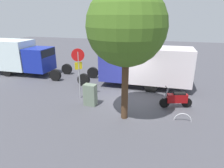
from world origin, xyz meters
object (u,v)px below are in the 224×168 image
bike_rack_hoop (182,121)px  box_truck_far (18,56)px  street_tree (126,27)px  box_truck_near (145,65)px  motorcycle (177,99)px  utility_cabinet (90,95)px  stop_sign (79,66)px

bike_rack_hoop → box_truck_far: bearing=-19.8°
box_truck_far → street_tree: street_tree is taller
box_truck_near → box_truck_far: 10.88m
box_truck_near → motorcycle: size_ratio=4.45×
utility_cabinet → street_tree: bearing=157.2°
motorcycle → stop_sign: 5.93m
box_truck_far → utility_cabinet: box_truck_far is taller
street_tree → utility_cabinet: bearing=-22.8°
motorcycle → bike_rack_hoop: motorcycle is taller
box_truck_far → bike_rack_hoop: 14.23m
box_truck_near → bike_rack_hoop: 5.27m
box_truck_near → street_tree: street_tree is taller
box_truck_near → stop_sign: stop_sign is taller
motorcycle → stop_sign: (5.72, 0.20, 1.54)m
stop_sign → utility_cabinet: size_ratio=2.48×
box_truck_near → box_truck_far: (10.88, -0.38, 0.02)m
motorcycle → stop_sign: stop_sign is taller
stop_sign → bike_rack_hoop: stop_sign is taller
box_truck_near → stop_sign: size_ratio=2.55×
box_truck_near → street_tree: bearing=84.6°
box_truck_far → utility_cabinet: 9.40m
box_truck_near → street_tree: (0.40, 4.83, 2.83)m
stop_sign → bike_rack_hoop: size_ratio=3.63×
utility_cabinet → motorcycle: bearing=-168.2°
box_truck_far → bike_rack_hoop: size_ratio=8.77×
box_truck_near → bike_rack_hoop: bearing=118.2°
box_truck_near → stop_sign: (3.58, 3.13, 0.47)m
bike_rack_hoop → stop_sign: bearing=-11.9°
motorcycle → bike_rack_hoop: bearing=84.8°
box_truck_near → stop_sign: bearing=40.5°
street_tree → bike_rack_hoop: 5.26m
street_tree → utility_cabinet: (2.18, -0.91, -3.80)m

